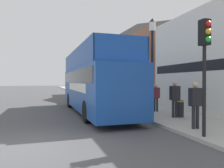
{
  "coord_description": "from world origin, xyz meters",
  "views": [
    {
      "loc": [
        0.68,
        -6.86,
        1.98
      ],
      "look_at": [
        4.51,
        5.41,
        1.81
      ],
      "focal_mm": 35.0,
      "sensor_mm": 36.0,
      "label": 1
    }
  ],
  "objects_px": {
    "pedestrian_nearest": "(195,100)",
    "pedestrian_third": "(156,95)",
    "pedestrian_second": "(175,96)",
    "lamp_post_third": "(90,72)",
    "tour_bus": "(94,84)",
    "lamp_post_nearest": "(152,49)",
    "traffic_signal": "(205,51)",
    "litter_bin": "(179,108)",
    "lamp_post_second": "(107,66)",
    "parked_car_ahead_of_bus": "(84,95)"
  },
  "relations": [
    {
      "from": "pedestrian_third",
      "to": "litter_bin",
      "type": "distance_m",
      "value": 2.29
    },
    {
      "from": "traffic_signal",
      "to": "lamp_post_third",
      "type": "bearing_deg",
      "value": 89.15
    },
    {
      "from": "lamp_post_nearest",
      "to": "pedestrian_second",
      "type": "bearing_deg",
      "value": -31.1
    },
    {
      "from": "traffic_signal",
      "to": "lamp_post_second",
      "type": "height_order",
      "value": "lamp_post_second"
    },
    {
      "from": "lamp_post_nearest",
      "to": "pedestrian_nearest",
      "type": "bearing_deg",
      "value": -85.94
    },
    {
      "from": "lamp_post_third",
      "to": "traffic_signal",
      "type": "bearing_deg",
      "value": -90.85
    },
    {
      "from": "pedestrian_third",
      "to": "lamp_post_third",
      "type": "distance_m",
      "value": 14.66
    },
    {
      "from": "lamp_post_nearest",
      "to": "lamp_post_second",
      "type": "distance_m",
      "value": 8.09
    },
    {
      "from": "lamp_post_nearest",
      "to": "lamp_post_third",
      "type": "xyz_separation_m",
      "value": [
        0.01,
        16.18,
        -0.51
      ]
    },
    {
      "from": "parked_car_ahead_of_bus",
      "to": "traffic_signal",
      "type": "bearing_deg",
      "value": -84.32
    },
    {
      "from": "tour_bus",
      "to": "pedestrian_second",
      "type": "distance_m",
      "value": 5.13
    },
    {
      "from": "tour_bus",
      "to": "lamp_post_second",
      "type": "xyz_separation_m",
      "value": [
        2.22,
        4.81,
        1.56
      ]
    },
    {
      "from": "pedestrian_third",
      "to": "traffic_signal",
      "type": "bearing_deg",
      "value": -103.64
    },
    {
      "from": "pedestrian_second",
      "to": "litter_bin",
      "type": "xyz_separation_m",
      "value": [
        0.3,
        0.05,
        -0.65
      ]
    },
    {
      "from": "tour_bus",
      "to": "lamp_post_second",
      "type": "relative_size",
      "value": 2.34
    },
    {
      "from": "tour_bus",
      "to": "traffic_signal",
      "type": "distance_m",
      "value": 7.86
    },
    {
      "from": "traffic_signal",
      "to": "litter_bin",
      "type": "height_order",
      "value": "traffic_signal"
    },
    {
      "from": "tour_bus",
      "to": "parked_car_ahead_of_bus",
      "type": "relative_size",
      "value": 2.5
    },
    {
      "from": "pedestrian_second",
      "to": "traffic_signal",
      "type": "xyz_separation_m",
      "value": [
        -1.26,
        -3.62,
        1.73
      ]
    },
    {
      "from": "tour_bus",
      "to": "lamp_post_nearest",
      "type": "bearing_deg",
      "value": -54.75
    },
    {
      "from": "tour_bus",
      "to": "lamp_post_third",
      "type": "height_order",
      "value": "lamp_post_third"
    },
    {
      "from": "tour_bus",
      "to": "litter_bin",
      "type": "bearing_deg",
      "value": -46.92
    },
    {
      "from": "tour_bus",
      "to": "pedestrian_third",
      "type": "distance_m",
      "value": 3.91
    },
    {
      "from": "parked_car_ahead_of_bus",
      "to": "pedestrian_nearest",
      "type": "bearing_deg",
      "value": -81.83
    },
    {
      "from": "pedestrian_third",
      "to": "lamp_post_nearest",
      "type": "height_order",
      "value": "lamp_post_nearest"
    },
    {
      "from": "pedestrian_third",
      "to": "lamp_post_second",
      "type": "height_order",
      "value": "lamp_post_second"
    },
    {
      "from": "tour_bus",
      "to": "pedestrian_nearest",
      "type": "relative_size",
      "value": 5.95
    },
    {
      "from": "lamp_post_second",
      "to": "litter_bin",
      "type": "height_order",
      "value": "lamp_post_second"
    },
    {
      "from": "traffic_signal",
      "to": "litter_bin",
      "type": "distance_m",
      "value": 4.65
    },
    {
      "from": "pedestrian_second",
      "to": "lamp_post_third",
      "type": "height_order",
      "value": "lamp_post_third"
    },
    {
      "from": "parked_car_ahead_of_bus",
      "to": "lamp_post_second",
      "type": "height_order",
      "value": "lamp_post_second"
    },
    {
      "from": "lamp_post_nearest",
      "to": "litter_bin",
      "type": "distance_m",
      "value": 3.33
    },
    {
      "from": "pedestrian_nearest",
      "to": "litter_bin",
      "type": "distance_m",
      "value": 2.85
    },
    {
      "from": "pedestrian_nearest",
      "to": "traffic_signal",
      "type": "distance_m",
      "value": 2.12
    },
    {
      "from": "pedestrian_second",
      "to": "lamp_post_nearest",
      "type": "bearing_deg",
      "value": 148.9
    },
    {
      "from": "tour_bus",
      "to": "traffic_signal",
      "type": "xyz_separation_m",
      "value": [
        2.08,
        -7.48,
        1.2
      ]
    },
    {
      "from": "parked_car_ahead_of_bus",
      "to": "lamp_post_nearest",
      "type": "xyz_separation_m",
      "value": [
        1.69,
        -10.76,
        2.96
      ]
    },
    {
      "from": "litter_bin",
      "to": "lamp_post_second",
      "type": "bearing_deg",
      "value": 99.43
    },
    {
      "from": "parked_car_ahead_of_bus",
      "to": "lamp_post_second",
      "type": "relative_size",
      "value": 0.93
    },
    {
      "from": "pedestrian_second",
      "to": "lamp_post_nearest",
      "type": "relative_size",
      "value": 0.36
    },
    {
      "from": "traffic_signal",
      "to": "pedestrian_nearest",
      "type": "bearing_deg",
      "value": 65.13
    },
    {
      "from": "tour_bus",
      "to": "litter_bin",
      "type": "height_order",
      "value": "tour_bus"
    },
    {
      "from": "pedestrian_nearest",
      "to": "pedestrian_third",
      "type": "relative_size",
      "value": 1.09
    },
    {
      "from": "pedestrian_third",
      "to": "lamp_post_nearest",
      "type": "xyz_separation_m",
      "value": [
        -1.14,
        -1.69,
        2.48
      ]
    },
    {
      "from": "pedestrian_nearest",
      "to": "lamp_post_third",
      "type": "xyz_separation_m",
      "value": [
        -0.21,
        19.29,
        1.88
      ]
    },
    {
      "from": "parked_car_ahead_of_bus",
      "to": "pedestrian_nearest",
      "type": "relative_size",
      "value": 2.38
    },
    {
      "from": "pedestrian_second",
      "to": "pedestrian_third",
      "type": "xyz_separation_m",
      "value": [
        0.17,
        2.28,
        -0.1
      ]
    },
    {
      "from": "tour_bus",
      "to": "pedestrian_third",
      "type": "xyz_separation_m",
      "value": [
        3.52,
        -1.58,
        -0.63
      ]
    },
    {
      "from": "pedestrian_second",
      "to": "lamp_post_second",
      "type": "xyz_separation_m",
      "value": [
        -1.13,
        8.67,
        2.09
      ]
    },
    {
      "from": "pedestrian_third",
      "to": "traffic_signal",
      "type": "height_order",
      "value": "traffic_signal"
    }
  ]
}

